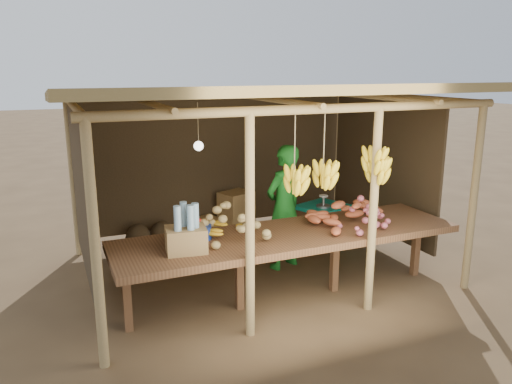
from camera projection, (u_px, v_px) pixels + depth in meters
name	position (u px, v px, depth m)	size (l,w,h in m)	color
ground	(256.00, 269.00, 6.57)	(60.00, 60.00, 0.00)	brown
stall_structure	(257.00, 123.00, 6.15)	(4.70, 3.50, 2.43)	#A18453
counter	(289.00, 238.00, 5.55)	(3.90, 1.05, 0.80)	brown
potato_heap	(229.00, 224.00, 5.25)	(0.89, 0.53, 0.36)	tan
sweet_potato_heap	(353.00, 209.00, 5.80)	(1.04, 0.62, 0.36)	#C35832
onion_heap	(370.00, 215.00, 5.58)	(0.74, 0.44, 0.35)	#C05D6A
banana_pile	(225.00, 219.00, 5.44)	(0.55, 0.33, 0.35)	yellow
tomato_basin	(192.00, 231.00, 5.32)	(0.41, 0.41, 0.21)	navy
bottle_box	(186.00, 233.00, 4.92)	(0.43, 0.36, 0.50)	#9F7A47
vendor	(284.00, 207.00, 6.48)	(0.60, 0.39, 1.64)	#176A1D
tarp_crate	(322.00, 224.00, 7.42)	(0.83, 0.78, 0.80)	brown
carton_stack	(226.00, 221.00, 7.57)	(1.06, 0.49, 0.74)	#9F7A47
burlap_sacks	(151.00, 237.00, 7.16)	(0.72, 0.38, 0.51)	#40311E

